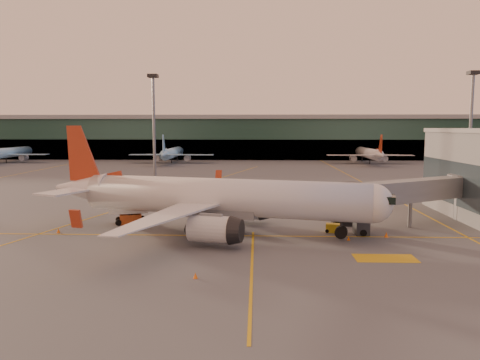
{
  "coord_description": "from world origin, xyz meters",
  "views": [
    {
      "loc": [
        5.43,
        -49.01,
        12.74
      ],
      "look_at": [
        2.93,
        19.44,
        5.0
      ],
      "focal_mm": 35.0,
      "sensor_mm": 36.0,
      "label": 1
    }
  ],
  "objects_px": {
    "gpu_cart": "(333,228)",
    "catering_truck": "(129,207)",
    "pushback_tug": "(345,220)",
    "main_airplane": "(212,198)"
  },
  "relations": [
    {
      "from": "gpu_cart",
      "to": "pushback_tug",
      "type": "bearing_deg",
      "value": 74.63
    },
    {
      "from": "main_airplane",
      "to": "catering_truck",
      "type": "xyz_separation_m",
      "value": [
        -11.52,
        4.93,
        -1.98
      ]
    },
    {
      "from": "catering_truck",
      "to": "pushback_tug",
      "type": "xyz_separation_m",
      "value": [
        28.52,
        -0.07,
        -1.54
      ]
    },
    {
      "from": "main_airplane",
      "to": "catering_truck",
      "type": "relative_size",
      "value": 7.76
    },
    {
      "from": "gpu_cart",
      "to": "catering_truck",
      "type": "bearing_deg",
      "value": -177.15
    },
    {
      "from": "gpu_cart",
      "to": "pushback_tug",
      "type": "height_order",
      "value": "pushback_tug"
    },
    {
      "from": "catering_truck",
      "to": "pushback_tug",
      "type": "height_order",
      "value": "catering_truck"
    },
    {
      "from": "main_airplane",
      "to": "pushback_tug",
      "type": "bearing_deg",
      "value": 29.84
    },
    {
      "from": "pushback_tug",
      "to": "main_airplane",
      "type": "bearing_deg",
      "value": -166.75
    },
    {
      "from": "gpu_cart",
      "to": "pushback_tug",
      "type": "distance_m",
      "value": 4.77
    }
  ]
}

